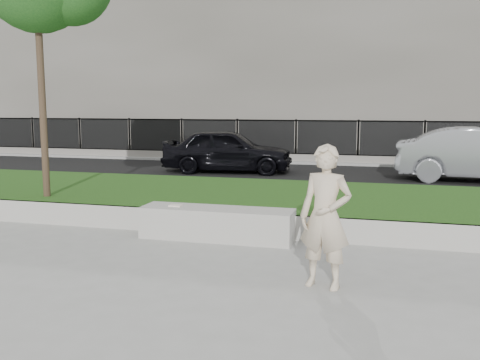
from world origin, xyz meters
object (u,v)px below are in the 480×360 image
(man, at_px, (325,217))
(book, at_px, (176,205))
(car_dark, at_px, (228,150))
(stone_bench, at_px, (217,224))

(man, xyz_separation_m, book, (-2.60, 1.82, -0.33))
(book, relative_size, car_dark, 0.05)
(stone_bench, bearing_deg, man, -43.84)
(car_dark, bearing_deg, stone_bench, -171.59)
(man, relative_size, book, 8.41)
(man, height_order, book, man)
(man, relative_size, car_dark, 0.42)
(book, distance_m, car_dark, 8.09)
(man, bearing_deg, stone_bench, 149.02)
(stone_bench, distance_m, car_dark, 8.24)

